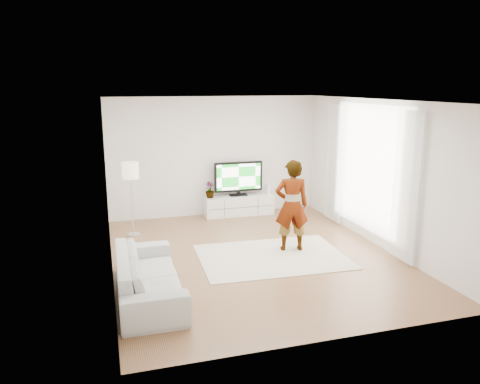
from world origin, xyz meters
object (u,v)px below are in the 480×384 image
object	(u,v)px
media_console	(239,205)
television	(238,177)
rug	(272,257)
sofa	(148,275)
player	(292,205)
floor_lamp	(131,174)

from	to	relation	value
media_console	television	world-z (taller)	television
television	rug	xyz separation A→B (m)	(-0.22, -2.93, -0.90)
television	sofa	bearing A→B (deg)	-122.83
player	floor_lamp	distance (m)	3.34
media_console	player	xyz separation A→B (m)	(0.25, -2.65, 0.64)
sofa	player	bearing A→B (deg)	-65.27
player	sofa	bearing A→B (deg)	36.47
rug	player	xyz separation A→B (m)	(0.47, 0.25, 0.87)
sofa	floor_lamp	xyz separation A→B (m)	(-0.01, 3.03, 0.96)
floor_lamp	player	bearing A→B (deg)	-32.60
rug	player	size ratio (longest dim) A/B	1.53
television	sofa	distance (m)	4.70
media_console	player	distance (m)	2.73
sofa	floor_lamp	distance (m)	3.18
rug	floor_lamp	world-z (taller)	floor_lamp
media_console	television	size ratio (longest dim) A/B	1.41
media_console	sofa	world-z (taller)	sofa
rug	television	bearing A→B (deg)	85.79
television	rug	size ratio (longest dim) A/B	0.45
floor_lamp	media_console	bearing A→B (deg)	18.71
player	sofa	world-z (taller)	player
player	sofa	distance (m)	3.09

